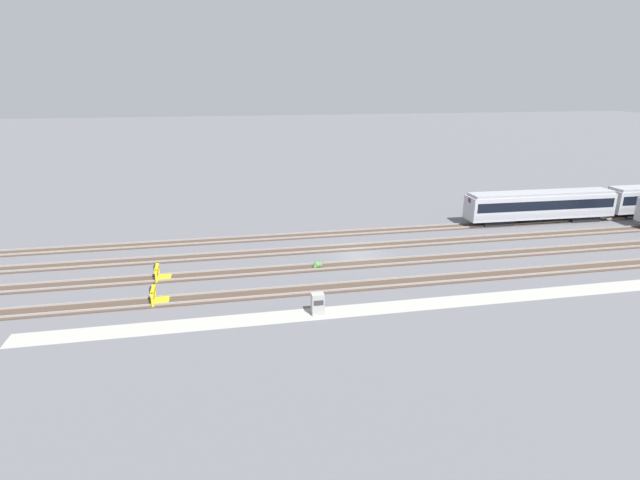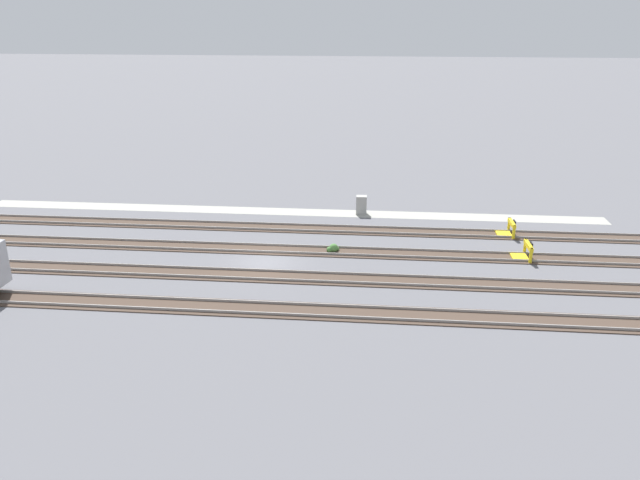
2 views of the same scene
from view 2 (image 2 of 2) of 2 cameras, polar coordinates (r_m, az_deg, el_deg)
name	(u,v)px [view 2 (image 2 of 2)]	position (r m, az deg, el deg)	size (l,w,h in m)	color
ground_plane	(265,262)	(43.90, -5.03, -2.04)	(400.00, 400.00, 0.00)	#5B5B60
service_walkway	(289,212)	(54.65, -2.90, 2.60)	(54.00, 2.00, 0.01)	#9E9E93
rail_track_nearest	(281,228)	(50.56, -3.59, 1.14)	(90.00, 2.23, 0.21)	#47382D
rail_track_near_inner	(271,249)	(46.09, -4.51, -0.84)	(90.00, 2.24, 0.21)	#47382D
rail_track_middle	(259,275)	(41.70, -5.62, -3.24)	(90.00, 2.24, 0.21)	#47382D
rail_track_far_inner	(244,308)	(37.42, -7.00, -6.20)	(90.00, 2.23, 0.21)	#47382D
bumper_stop_nearest_track	(508,229)	(50.88, 16.82, 0.96)	(1.36, 2.00, 1.22)	yellow
bumper_stop_near_inner_track	(524,252)	(46.50, 18.17, -1.03)	(1.35, 2.00, 1.22)	yellow
electrical_cabinet	(361,205)	(53.93, 3.81, 3.22)	(0.90, 0.73, 1.60)	#9E9E99
weed_clump	(333,248)	(45.56, 1.21, -0.77)	(0.92, 0.70, 0.64)	#4C7F3D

